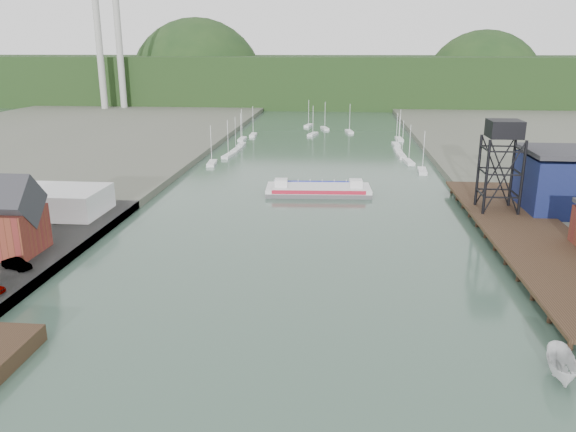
# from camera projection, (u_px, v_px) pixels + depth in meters

# --- Properties ---
(ground) EXTENTS (600.00, 600.00, 0.00)m
(ground) POSITION_uv_depth(u_px,v_px,m) (257.00, 402.00, 49.43)
(ground) COLOR #2A4134
(ground) RESTS_ON ground
(east_pier) EXTENTS (14.00, 70.00, 2.45)m
(east_pier) POSITION_uv_depth(u_px,v_px,m) (530.00, 234.00, 88.53)
(east_pier) COLOR black
(east_pier) RESTS_ON ground
(white_shed) EXTENTS (18.00, 12.00, 4.50)m
(white_shed) POSITION_uv_depth(u_px,v_px,m) (53.00, 201.00, 99.96)
(white_shed) COLOR silver
(white_shed) RESTS_ON west_quay
(lift_tower) EXTENTS (6.50, 6.50, 16.00)m
(lift_tower) POSITION_uv_depth(u_px,v_px,m) (504.00, 135.00, 97.18)
(lift_tower) COLOR black
(lift_tower) RESTS_ON east_pier
(marina_sailboats) EXTENTS (57.71, 92.65, 0.90)m
(marina_sailboats) POSITION_uv_depth(u_px,v_px,m) (319.00, 144.00, 181.44)
(marina_sailboats) COLOR silver
(marina_sailboats) RESTS_ON ground
(smokestacks) EXTENTS (11.20, 8.20, 60.00)m
(smokestacks) POSITION_uv_depth(u_px,v_px,m) (110.00, 49.00, 272.14)
(smokestacks) COLOR #A1A09C
(smokestacks) RESTS_ON ground
(distant_hills) EXTENTS (500.00, 120.00, 80.00)m
(distant_hills) POSITION_uv_depth(u_px,v_px,m) (324.00, 83.00, 334.36)
(distant_hills) COLOR black
(distant_hills) RESTS_ON ground
(chain_ferry) EXTENTS (22.64, 10.16, 3.19)m
(chain_ferry) POSITION_uv_depth(u_px,v_px,m) (318.00, 190.00, 120.29)
(chain_ferry) COLOR #505153
(chain_ferry) RESTS_ON ground
(motorboat) EXTENTS (3.65, 6.99, 2.57)m
(motorboat) POSITION_uv_depth(u_px,v_px,m) (562.00, 366.00, 52.66)
(motorboat) COLOR silver
(motorboat) RESTS_ON ground
(car_west_b) EXTENTS (4.60, 3.03, 1.43)m
(car_west_b) POSITION_uv_depth(u_px,v_px,m) (17.00, 264.00, 74.86)
(car_west_b) COLOR #999999
(car_west_b) RESTS_ON west_quay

